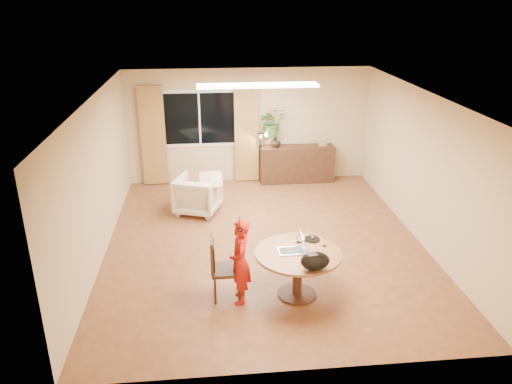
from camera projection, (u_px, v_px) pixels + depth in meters
floor at (265, 242)px, 8.86m from camera, size 6.50×6.50×0.00m
ceiling at (266, 96)px, 7.89m from camera, size 6.50×6.50×0.00m
wall_back at (248, 126)px, 11.38m from camera, size 5.50×0.00×5.50m
wall_left at (98, 179)px, 8.12m from camera, size 0.00×6.50×6.50m
wall_right at (422, 168)px, 8.63m from camera, size 0.00×6.50×6.50m
window at (200, 119)px, 11.18m from camera, size 1.70×0.03×1.30m
curtain_left at (153, 136)px, 11.15m from camera, size 0.55×0.08×2.25m
curtain_right at (247, 134)px, 11.34m from camera, size 0.55×0.08×2.25m
ceiling_panel at (258, 86)px, 9.02m from camera, size 2.20×0.35×0.05m
dining_table at (298, 262)px, 7.12m from camera, size 1.24×1.24×0.70m
dining_chair at (226, 268)px, 7.10m from camera, size 0.46×0.42×0.96m
child at (240, 261)px, 6.97m from camera, size 0.47×0.32×1.26m
laptop at (291, 243)px, 7.04m from camera, size 0.40×0.27×0.26m
tumbler at (299, 238)px, 7.34m from camera, size 0.09×0.09×0.12m
wine_glass at (325, 241)px, 7.20m from camera, size 0.07×0.07×0.18m
pot_lid at (312, 239)px, 7.42m from camera, size 0.30×0.30×0.04m
handbag at (315, 261)px, 6.57m from camera, size 0.44×0.34×0.26m
armchair at (198, 195)px, 9.96m from camera, size 1.04×1.05×0.75m
throw at (211, 176)px, 9.82m from camera, size 0.45×0.55×0.03m
sideboard at (297, 164)px, 11.58m from camera, size 1.71×0.42×0.85m
vase at (275, 142)px, 11.33m from camera, size 0.26×0.26×0.25m
bouquet at (272, 122)px, 11.16m from camera, size 0.71×0.66×0.66m
book_stack at (323, 144)px, 11.47m from camera, size 0.20×0.16×0.08m
desk_lamp at (261, 140)px, 11.23m from camera, size 0.15×0.15×0.36m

